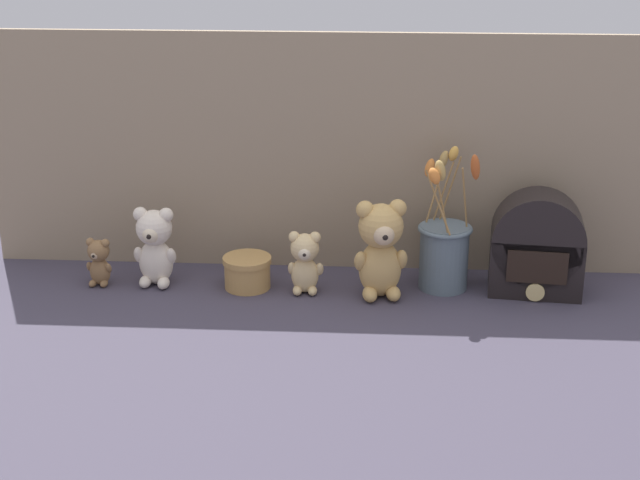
{
  "coord_description": "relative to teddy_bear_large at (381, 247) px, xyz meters",
  "views": [
    {
      "loc": [
        0.13,
        -2.07,
        0.91
      ],
      "look_at": [
        0.0,
        0.02,
        0.12
      ],
      "focal_mm": 55.0,
      "sensor_mm": 36.0,
      "label": 1
    }
  ],
  "objects": [
    {
      "name": "ground_plane",
      "position": [
        -0.14,
        0.01,
        -0.12
      ],
      "size": [
        4.0,
        4.0,
        0.0
      ],
      "primitive_type": "plane",
      "color": "#3D3847"
    },
    {
      "name": "backdrop_wall",
      "position": [
        -0.14,
        0.18,
        0.17
      ],
      "size": [
        1.61,
        0.02,
        0.57
      ],
      "color": "gray",
      "rests_on": "ground"
    },
    {
      "name": "teddy_bear_large",
      "position": [
        0.0,
        0.0,
        0.0
      ],
      "size": [
        0.13,
        0.12,
        0.23
      ],
      "color": "tan",
      "rests_on": "ground"
    },
    {
      "name": "teddy_bear_medium",
      "position": [
        -0.52,
        0.04,
        -0.02
      ],
      "size": [
        0.1,
        0.1,
        0.19
      ],
      "color": "beige",
      "rests_on": "ground"
    },
    {
      "name": "teddy_bear_small",
      "position": [
        -0.17,
        0.01,
        -0.04
      ],
      "size": [
        0.08,
        0.08,
        0.15
      ],
      "color": "#DBBC84",
      "rests_on": "ground"
    },
    {
      "name": "teddy_bear_tiny",
      "position": [
        -0.66,
        0.03,
        -0.06
      ],
      "size": [
        0.06,
        0.06,
        0.12
      ],
      "color": "olive",
      "rests_on": "ground"
    },
    {
      "name": "flower_vase",
      "position": [
        0.15,
        0.06,
        -0.02
      ],
      "size": [
        0.14,
        0.17,
        0.34
      ],
      "color": "slate",
      "rests_on": "ground"
    },
    {
      "name": "vintage_radio",
      "position": [
        0.36,
        0.04,
        -0.01
      ],
      "size": [
        0.22,
        0.13,
        0.24
      ],
      "color": "black",
      "rests_on": "ground"
    },
    {
      "name": "decorative_tin_tall",
      "position": [
        -0.31,
        0.03,
        -0.08
      ],
      "size": [
        0.11,
        0.11,
        0.08
      ],
      "color": "tan",
      "rests_on": "ground"
    }
  ]
}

